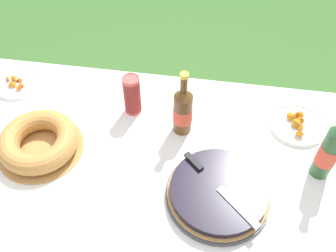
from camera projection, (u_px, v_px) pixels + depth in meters
The scene contains 11 objects.
ground_plane at pixel (149, 246), 2.00m from camera, with size 16.00×16.00×0.00m, color #3D6B2D.
garden_table at pixel (143, 179), 1.49m from camera, with size 1.82×1.09×0.72m.
tablecloth at pixel (142, 172), 1.45m from camera, with size 1.83×1.10×0.10m.
berry_tart at pixel (218, 193), 1.35m from camera, with size 0.38×0.38×0.06m.
serving_knife at pixel (214, 182), 1.34m from camera, with size 0.29×0.28×0.01m.
bundt_cake at pixel (39, 142), 1.48m from camera, with size 0.34×0.34×0.09m.
cup_stack at pixel (132, 95), 1.58m from camera, with size 0.07×0.07×0.19m.
cider_bottle_green at pixel (330, 151), 1.33m from camera, with size 0.07×0.07×0.35m.
cider_bottle_amber at pixel (183, 110), 1.49m from camera, with size 0.08×0.08×0.31m.
snack_plate_near at pixel (297, 125), 1.58m from camera, with size 0.24×0.24×0.06m.
snack_plate_left at pixel (18, 83), 1.75m from camera, with size 0.23×0.23×0.05m.
Camera 1 is at (0.22, -0.78, 1.94)m, focal length 40.00 mm.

